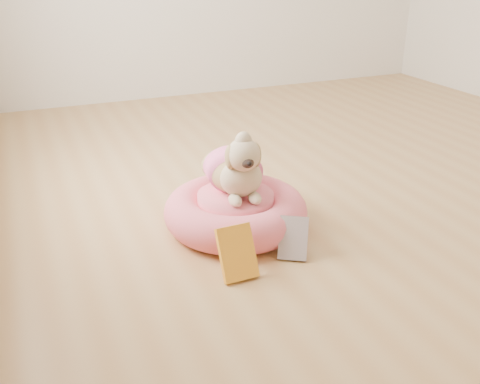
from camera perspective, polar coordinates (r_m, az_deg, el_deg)
name	(u,v)px	position (r m, az deg, el deg)	size (l,w,h in m)	color
floor	(368,183)	(2.95, 13.53, 0.90)	(4.50, 4.50, 0.00)	#B4834B
pet_bed	(236,211)	(2.38, -0.47, -2.05)	(0.64, 0.64, 0.16)	#FF637D
dog	(236,158)	(2.31, -0.47, 3.70)	(0.30, 0.43, 0.32)	olive
book_yellow	(237,253)	(2.03, -0.31, -6.50)	(0.14, 0.03, 0.21)	yellow
book_white	(293,238)	(2.17, 5.70, -4.92)	(0.12, 0.02, 0.18)	white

